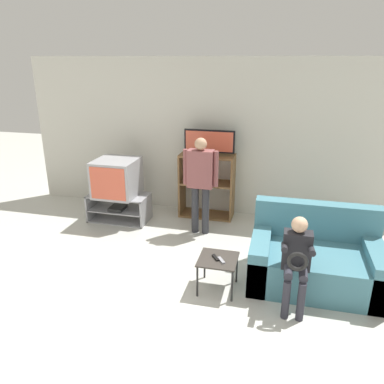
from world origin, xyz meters
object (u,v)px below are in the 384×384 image
Objects in this scene: snack_table at (218,262)px; remote_control_white at (221,260)px; person_seated_child at (297,257)px; television_flat at (209,143)px; television_main at (117,178)px; tv_stand at (119,208)px; remote_control_black at (216,258)px; media_shelf at (207,185)px; couch at (315,260)px; person_standing_adult at (200,177)px.

snack_table is 0.09m from remote_control_white.
snack_table is 0.43× the size of person_seated_child.
remote_control_white is at bearing 174.85° from person_seated_child.
television_main is at bearing -159.12° from television_flat.
person_seated_child is (0.85, -0.12, 0.26)m from snack_table.
tv_stand is 1.45× the size of television_main.
remote_control_black is at bearing -173.00° from snack_table.
media_shelf is (1.38, 0.54, -0.19)m from television_main.
couch is (1.05, 0.49, -0.12)m from remote_control_white.
snack_table is 3.08× the size of remote_control_white.
television_main is 0.45× the size of person_standing_adult.
couch reaches higher than snack_table.
tv_stand is at bearing 148.90° from person_seated_child.
television_flat is 0.80× the size of person_seated_child.
remote_control_white is at bearing -39.04° from tv_stand.
television_flat is 0.55× the size of couch.
person_standing_adult is at bearing -86.49° from media_shelf.
television_flat is 1.86× the size of snack_table.
remote_control_white is (0.62, -2.15, -0.14)m from media_shelf.
media_shelf is at bearing 21.40° from television_main.
couch is (1.64, -1.66, -0.98)m from television_flat.
remote_control_white is at bearing -154.93° from couch.
media_shelf reaches higher than snack_table.
tv_stand is at bearing 174.42° from person_standing_adult.
media_shelf is 2.24m from remote_control_white.
person_standing_adult reaches higher than tv_stand.
remote_control_white reaches higher than snack_table.
television_main is 1.60m from television_flat.
television_main is at bearing 159.85° from couch.
person_standing_adult is (-0.53, 1.43, 0.54)m from snack_table.
person_standing_adult is at bearing 110.45° from snack_table.
remote_control_black is 0.08m from remote_control_white.
television_main is at bearing -95.85° from tv_stand.
media_shelf is at bearing 70.51° from remote_control_black.
person_seated_child is at bearing -48.24° from person_standing_adult.
couch is (1.67, -1.66, -0.26)m from media_shelf.
media_shelf reaches higher than couch.
person_seated_child reaches higher than remote_control_black.
media_shelf is 1.05× the size of person_seated_child.
snack_table is at bearing -75.52° from television_flat.
tv_stand is 1.84m from television_flat.
tv_stand is 0.91× the size of media_shelf.
television_main is 1.43m from person_standing_adult.
tv_stand is at bearing -159.34° from television_flat.
television_main is 0.63× the size of media_shelf.
person_standing_adult is (-1.63, 0.99, 0.61)m from couch.
television_main is at bearing 141.26° from snack_table.
snack_table is 3.08× the size of remote_control_black.
media_shelf reaches higher than tv_stand.
remote_control_black is at bearing -75.45° from media_shelf.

